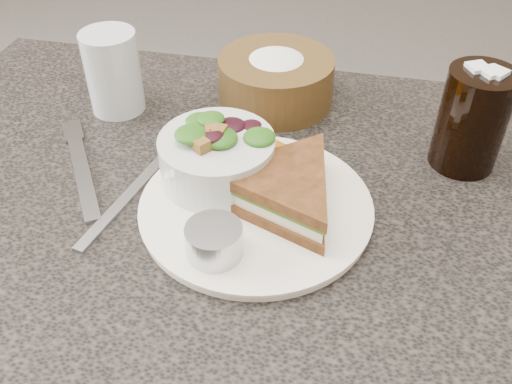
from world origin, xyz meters
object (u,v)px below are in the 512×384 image
object	(u,v)px
sandwich	(283,190)
cola_glass	(473,116)
dining_table	(249,376)
bread_basket	(276,73)
salad_bowl	(217,151)
water_glass	(113,72)
dressing_ramekin	(214,241)
dinner_plate	(256,208)

from	to	relation	value
sandwich	cola_glass	distance (m)	0.26
dining_table	bread_basket	world-z (taller)	bread_basket
salad_bowl	bread_basket	distance (m)	0.21
water_glass	bread_basket	bearing A→B (deg)	16.65
dining_table	dressing_ramekin	size ratio (longest dim) A/B	16.43
salad_bowl	cola_glass	distance (m)	0.32
dining_table	dinner_plate	distance (m)	0.38
dressing_ramekin	water_glass	distance (m)	0.35
dressing_ramekin	bread_basket	distance (m)	0.33
salad_bowl	water_glass	bearing A→B (deg)	143.26
bread_basket	water_glass	size ratio (longest dim) A/B	1.43
dining_table	salad_bowl	bearing A→B (deg)	144.91
sandwich	water_glass	distance (m)	0.33
sandwich	dressing_ramekin	distance (m)	0.11
salad_bowl	dressing_ramekin	distance (m)	0.13
dinner_plate	dressing_ramekin	bearing A→B (deg)	-107.10
dining_table	dinner_plate	size ratio (longest dim) A/B	3.70
sandwich	salad_bowl	world-z (taller)	salad_bowl
dining_table	dinner_plate	world-z (taller)	dinner_plate
dinner_plate	cola_glass	world-z (taller)	cola_glass
bread_basket	cola_glass	bearing A→B (deg)	-20.02
dinner_plate	sandwich	xyz separation A→B (m)	(0.03, 0.00, 0.03)
dinner_plate	water_glass	bearing A→B (deg)	143.84
cola_glass	salad_bowl	bearing A→B (deg)	-159.28
dinner_plate	dressing_ramekin	xyz separation A→B (m)	(-0.03, -0.09, 0.02)
dining_table	sandwich	size ratio (longest dim) A/B	5.44
sandwich	cola_glass	bearing A→B (deg)	56.14
bread_basket	water_glass	distance (m)	0.23
sandwich	cola_glass	world-z (taller)	cola_glass
dinner_plate	bread_basket	size ratio (longest dim) A/B	1.60
dining_table	dressing_ramekin	world-z (taller)	dressing_ramekin
water_glass	dining_table	bearing A→B (deg)	-36.45
dining_table	sandwich	world-z (taller)	sandwich
dinner_plate	water_glass	distance (m)	0.31
dinner_plate	water_glass	xyz separation A→B (m)	(-0.25, 0.18, 0.05)
sandwich	salad_bowl	xyz separation A→B (m)	(-0.09, 0.03, 0.02)
dressing_ramekin	cola_glass	world-z (taller)	cola_glass
dressing_ramekin	cola_glass	distance (m)	0.36
dinner_plate	salad_bowl	distance (m)	0.08
dining_table	cola_glass	xyz separation A→B (m)	(0.26, 0.14, 0.45)
dining_table	dinner_plate	bearing A→B (deg)	-30.94
water_glass	salad_bowl	bearing A→B (deg)	-36.74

